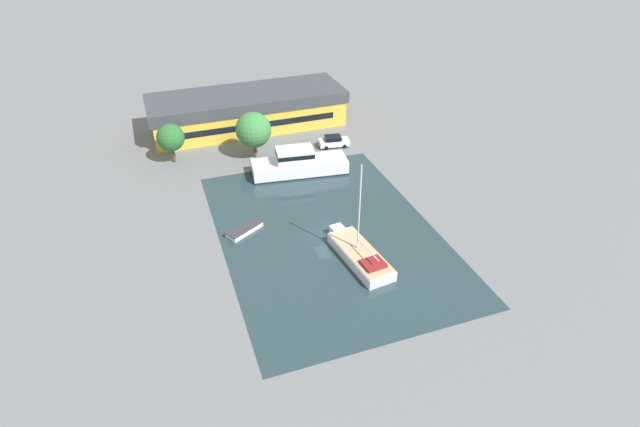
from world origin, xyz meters
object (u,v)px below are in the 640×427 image
object	(u,v)px
quay_tree_by_water	(171,138)
small_dinghy	(245,229)
warehouse_building	(248,110)
quay_tree_near_building	(253,130)
parked_car	(334,141)
sailboat_moored	(360,254)
motor_cruiser	(299,164)

from	to	relation	value
quay_tree_by_water	small_dinghy	world-z (taller)	quay_tree_by_water
small_dinghy	warehouse_building	bearing A→B (deg)	-44.26
quay_tree_near_building	parked_car	world-z (taller)	quay_tree_near_building
quay_tree_near_building	sailboat_moored	xyz separation A→B (m)	(4.64, -25.79, -3.43)
warehouse_building	small_dinghy	distance (m)	28.88
warehouse_building	quay_tree_by_water	bearing A→B (deg)	-145.80
parked_car	small_dinghy	size ratio (longest dim) A/B	1.00
parked_car	motor_cruiser	bearing A→B (deg)	-41.96
quay_tree_near_building	parked_car	size ratio (longest dim) A/B	1.43
quay_tree_by_water	small_dinghy	bearing A→B (deg)	-74.20
warehouse_building	sailboat_moored	bearing A→B (deg)	-85.90
small_dinghy	parked_car	bearing A→B (deg)	-75.75
warehouse_building	small_dinghy	xyz separation A→B (m)	(-6.80, -27.96, -2.41)
quay_tree_near_building	quay_tree_by_water	bearing A→B (deg)	168.34
quay_tree_near_building	parked_car	bearing A→B (deg)	-2.46
quay_tree_by_water	motor_cruiser	xyz separation A→B (m)	(15.05, -8.65, -2.33)
warehouse_building	motor_cruiser	xyz separation A→B (m)	(2.78, -17.24, -1.43)
small_dinghy	sailboat_moored	bearing A→B (deg)	-161.69
parked_car	motor_cruiser	size ratio (longest dim) A/B	0.35
quay_tree_near_building	small_dinghy	bearing A→B (deg)	-107.07
quay_tree_by_water	small_dinghy	distance (m)	20.41
warehouse_building	small_dinghy	size ratio (longest dim) A/B	6.53
parked_car	quay_tree_near_building	bearing A→B (deg)	-84.02
warehouse_building	small_dinghy	bearing A→B (deg)	-104.42
warehouse_building	quay_tree_near_building	size ratio (longest dim) A/B	4.58
warehouse_building	motor_cruiser	size ratio (longest dim) A/B	2.32
quay_tree_near_building	sailboat_moored	size ratio (longest dim) A/B	0.62
parked_car	sailboat_moored	bearing A→B (deg)	-6.71
sailboat_moored	small_dinghy	world-z (taller)	sailboat_moored
quay_tree_near_building	sailboat_moored	distance (m)	26.43
quay_tree_by_water	sailboat_moored	bearing A→B (deg)	-61.22
warehouse_building	quay_tree_near_building	world-z (taller)	quay_tree_near_building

